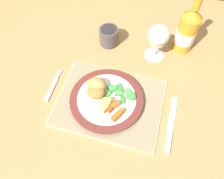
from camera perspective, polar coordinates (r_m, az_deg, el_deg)
name	(u,v)px	position (r m, az deg, el deg)	size (l,w,h in m)	color
ground_plane	(110,133)	(1.50, -0.55, -11.22)	(6.00, 6.00, 0.00)	#4C4238
dining_table	(109,75)	(0.91, -0.89, 3.77)	(1.34, 1.03, 0.74)	#AD7F4C
placemat	(110,102)	(0.75, -0.63, -3.36)	(0.36, 0.28, 0.01)	#CCB789
dinner_plate	(107,100)	(0.74, -1.41, -2.64)	(0.25, 0.25, 0.02)	silver
breaded_croquettes	(97,88)	(0.73, -3.95, 0.40)	(0.07, 0.09, 0.05)	tan
green_beans_pile	(120,93)	(0.74, 2.15, -0.83)	(0.10, 0.07, 0.01)	#338438
glazed_carrots	(114,109)	(0.70, 0.61, -5.16)	(0.06, 0.07, 0.02)	#CC5119
fork	(53,87)	(0.81, -15.24, 0.64)	(0.02, 0.14, 0.01)	silver
table_knife	(170,129)	(0.73, 14.97, -9.88)	(0.02, 0.20, 0.01)	silver
wine_glass	(158,37)	(0.82, 12.03, 13.38)	(0.08, 0.08, 0.15)	silver
bottle	(187,31)	(0.88, 19.04, 14.29)	(0.07, 0.07, 0.24)	gold
roast_potatoes	(105,105)	(0.70, -1.80, -4.07)	(0.04, 0.05, 0.03)	#DBB256
drinking_cup	(109,36)	(0.89, -0.82, 13.83)	(0.08, 0.08, 0.07)	#4C4747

